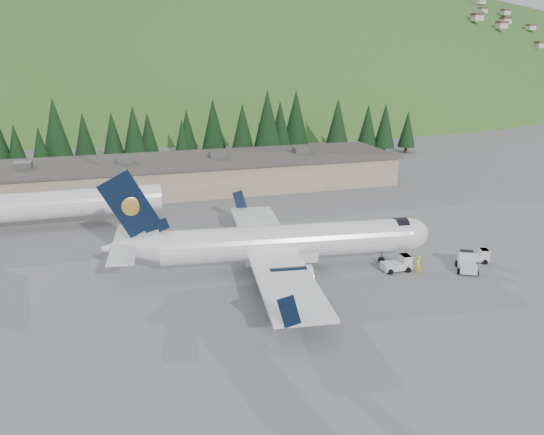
{
  "coord_description": "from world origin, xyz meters",
  "views": [
    {
      "loc": [
        -16.74,
        -49.15,
        21.84
      ],
      "look_at": [
        0.0,
        6.0,
        4.0
      ],
      "focal_mm": 35.0,
      "sensor_mm": 36.0,
      "label": 1
    }
  ],
  "objects_px": {
    "baggage_tug_c": "(467,262)",
    "second_airliner": "(51,204)",
    "baggage_tug_b": "(478,256)",
    "baggage_tug_a": "(399,264)",
    "airliner": "(279,243)",
    "terminal_building": "(188,174)",
    "ramp_worker": "(418,264)"
  },
  "relations": [
    {
      "from": "second_airliner",
      "to": "ramp_worker",
      "type": "distance_m",
      "value": 46.12
    },
    {
      "from": "baggage_tug_a",
      "to": "baggage_tug_c",
      "type": "height_order",
      "value": "baggage_tug_c"
    },
    {
      "from": "baggage_tug_b",
      "to": "terminal_building",
      "type": "xyz_separation_m",
      "value": [
        -25.57,
        41.88,
        1.98
      ]
    },
    {
      "from": "second_airliner",
      "to": "baggage_tug_a",
      "type": "bearing_deg",
      "value": -35.34
    },
    {
      "from": "baggage_tug_b",
      "to": "airliner",
      "type": "bearing_deg",
      "value": -170.62
    },
    {
      "from": "airliner",
      "to": "terminal_building",
      "type": "xyz_separation_m",
      "value": [
        -4.01,
        37.88,
        -0.42
      ]
    },
    {
      "from": "baggage_tug_c",
      "to": "terminal_building",
      "type": "height_order",
      "value": "terminal_building"
    },
    {
      "from": "baggage_tug_c",
      "to": "ramp_worker",
      "type": "distance_m",
      "value": 5.48
    },
    {
      "from": "ramp_worker",
      "to": "terminal_building",
      "type": "bearing_deg",
      "value": -90.59
    },
    {
      "from": "airliner",
      "to": "terminal_building",
      "type": "relative_size",
      "value": 0.48
    },
    {
      "from": "baggage_tug_b",
      "to": "terminal_building",
      "type": "relative_size",
      "value": 0.04
    },
    {
      "from": "airliner",
      "to": "baggage_tug_c",
      "type": "relative_size",
      "value": 9.16
    },
    {
      "from": "baggage_tug_c",
      "to": "second_airliner",
      "type": "bearing_deg",
      "value": 86.55
    },
    {
      "from": "airliner",
      "to": "baggage_tug_b",
      "type": "height_order",
      "value": "airliner"
    },
    {
      "from": "airliner",
      "to": "ramp_worker",
      "type": "distance_m",
      "value": 14.57
    },
    {
      "from": "second_airliner",
      "to": "baggage_tug_b",
      "type": "relative_size",
      "value": 9.14
    },
    {
      "from": "baggage_tug_b",
      "to": "baggage_tug_c",
      "type": "distance_m",
      "value": 2.97
    },
    {
      "from": "second_airliner",
      "to": "baggage_tug_b",
      "type": "xyz_separation_m",
      "value": [
        45.49,
        -25.88,
        -2.68
      ]
    },
    {
      "from": "baggage_tug_c",
      "to": "ramp_worker",
      "type": "relative_size",
      "value": 1.97
    },
    {
      "from": "ramp_worker",
      "to": "baggage_tug_c",
      "type": "bearing_deg",
      "value": 149.85
    },
    {
      "from": "terminal_building",
      "to": "ramp_worker",
      "type": "distance_m",
      "value": 46.24
    },
    {
      "from": "second_airliner",
      "to": "baggage_tug_b",
      "type": "bearing_deg",
      "value": -29.63
    },
    {
      "from": "ramp_worker",
      "to": "second_airliner",
      "type": "bearing_deg",
      "value": -58.45
    },
    {
      "from": "second_airliner",
      "to": "terminal_building",
      "type": "height_order",
      "value": "second_airliner"
    },
    {
      "from": "ramp_worker",
      "to": "airliner",
      "type": "bearing_deg",
      "value": -42.61
    },
    {
      "from": "baggage_tug_b",
      "to": "baggage_tug_c",
      "type": "height_order",
      "value": "baggage_tug_c"
    },
    {
      "from": "baggage_tug_a",
      "to": "ramp_worker",
      "type": "height_order",
      "value": "ramp_worker"
    },
    {
      "from": "baggage_tug_a",
      "to": "baggage_tug_c",
      "type": "relative_size",
      "value": 0.83
    },
    {
      "from": "airliner",
      "to": "baggage_tug_b",
      "type": "xyz_separation_m",
      "value": [
        21.56,
        -4.0,
        -2.39
      ]
    },
    {
      "from": "baggage_tug_a",
      "to": "baggage_tug_c",
      "type": "xyz_separation_m",
      "value": [
        6.98,
        -1.9,
        0.07
      ]
    },
    {
      "from": "airliner",
      "to": "baggage_tug_a",
      "type": "xyz_separation_m",
      "value": [
        12.04,
        -3.63,
        -2.31
      ]
    },
    {
      "from": "ramp_worker",
      "to": "baggage_tug_a",
      "type": "bearing_deg",
      "value": -61.28
    }
  ]
}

